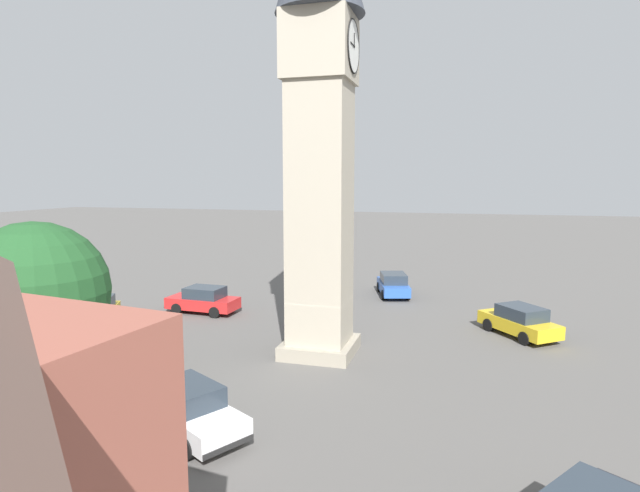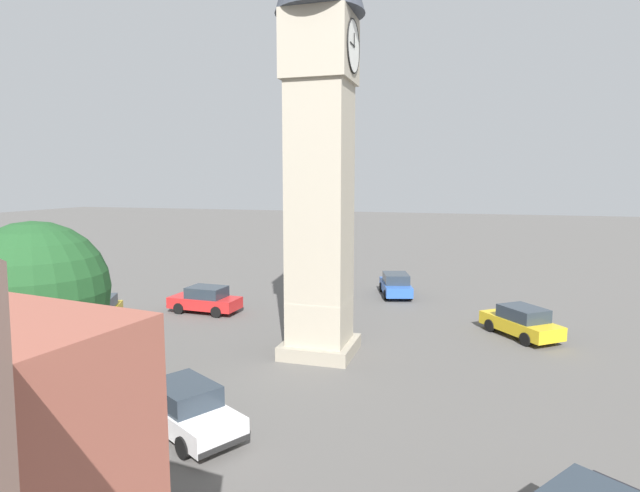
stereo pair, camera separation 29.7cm
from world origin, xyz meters
TOP-DOWN VIEW (x-y plane):
  - ground_plane at (0.00, 0.00)m, footprint 200.00×200.00m
  - clock_tower at (0.00, 0.00)m, footprint 3.73×3.73m
  - car_blue_kerb at (-12.41, 1.58)m, footprint 4.43×2.77m
  - car_silver_kerb at (-4.96, -8.45)m, footprint 1.97×4.21m
  - car_white_side at (8.07, -1.87)m, footprint 3.51×4.42m
  - car_black_far at (-5.15, 8.80)m, footprint 4.28×3.88m
  - car_green_alley at (-0.80, -12.48)m, footprint 4.45×3.29m
  - pedestrian at (-6.36, -0.78)m, footprint 0.34×0.52m
  - tree at (7.55, -7.84)m, footprint 4.82×4.82m

SIDE VIEW (x-z plane):
  - ground_plane at x=0.00m, z-range 0.00..0.00m
  - car_blue_kerb at x=-12.41m, z-range 0.00..1.53m
  - car_silver_kerb at x=-4.96m, z-range 0.00..1.53m
  - car_white_side at x=8.07m, z-range 0.00..1.53m
  - car_black_far at x=-5.15m, z-range 0.00..1.53m
  - car_green_alley at x=-0.80m, z-range 0.00..1.53m
  - pedestrian at x=-6.36m, z-range 0.16..1.86m
  - tree at x=7.55m, z-range 0.75..7.09m
  - clock_tower at x=0.00m, z-range 1.76..22.54m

